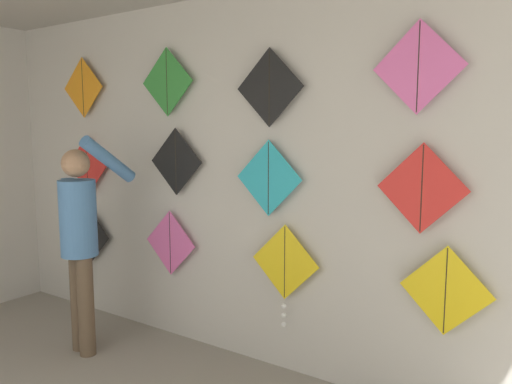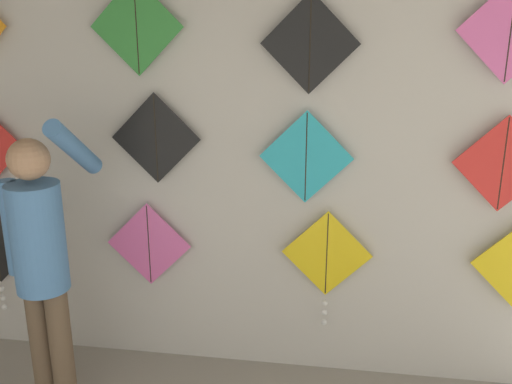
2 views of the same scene
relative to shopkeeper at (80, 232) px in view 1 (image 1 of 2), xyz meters
name	(u,v)px [view 1 (image 1 of 2)]	position (x,y,z in m)	size (l,w,h in m)	color
back_panel	(225,179)	(0.91, 0.69, 0.41)	(5.94, 0.06, 2.80)	beige
shopkeeper	(80,232)	(0.00, 0.00, 0.00)	(0.44, 0.57, 1.75)	brown
kite_0	(90,239)	(-0.68, 0.60, -0.26)	(0.55, 0.04, 0.76)	black
kite_1	(170,243)	(0.39, 0.60, -0.15)	(0.55, 0.01, 0.55)	pink
kite_2	(285,268)	(1.52, 0.60, -0.18)	(0.55, 0.04, 0.76)	yellow
kite_3	(446,291)	(2.64, 0.60, -0.14)	(0.55, 0.01, 0.55)	yellow
kite_4	(87,166)	(-0.67, 0.60, 0.46)	(0.55, 0.01, 0.55)	red
kite_5	(176,162)	(0.48, 0.60, 0.54)	(0.55, 0.01, 0.55)	black
kite_6	(269,178)	(1.38, 0.60, 0.46)	(0.55, 0.01, 0.55)	#28B2C6
kite_7	(422,188)	(2.48, 0.60, 0.46)	(0.55, 0.01, 0.55)	red
kite_8	(83,88)	(-0.68, 0.60, 1.19)	(0.55, 0.01, 0.55)	orange
kite_9	(167,82)	(0.40, 0.60, 1.19)	(0.55, 0.01, 0.55)	#338C38
kite_10	(269,88)	(1.39, 0.60, 1.10)	(0.55, 0.01, 0.55)	black
kite_11	(418,67)	(2.43, 0.60, 1.18)	(0.55, 0.01, 0.55)	pink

